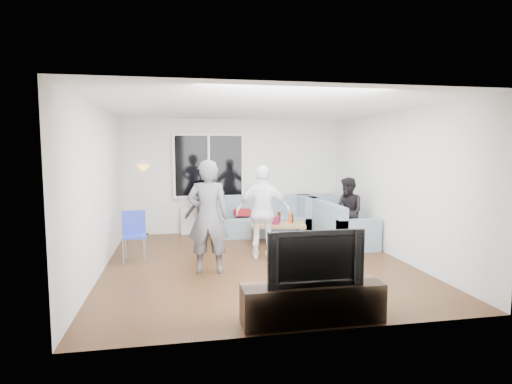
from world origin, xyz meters
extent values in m
cube|color=#56351C|center=(0.00, 0.00, -0.02)|extent=(5.00, 5.50, 0.04)
cube|color=white|center=(0.00, 0.00, 2.62)|extent=(5.00, 5.50, 0.04)
cube|color=silver|center=(0.00, 2.77, 1.30)|extent=(5.00, 0.04, 2.60)
cube|color=silver|center=(0.00, -2.77, 1.30)|extent=(5.00, 0.04, 2.60)
cube|color=silver|center=(-2.52, 0.00, 1.30)|extent=(0.04, 5.50, 2.60)
cube|color=silver|center=(2.52, 0.00, 1.30)|extent=(0.04, 5.50, 2.60)
cube|color=white|center=(-0.60, 2.69, 1.55)|extent=(1.62, 0.06, 1.47)
cube|color=black|center=(-0.60, 2.65, 1.55)|extent=(1.50, 0.02, 1.35)
cube|color=white|center=(-0.60, 2.64, 1.55)|extent=(0.05, 0.03, 1.35)
cube|color=silver|center=(-0.60, 2.65, 0.31)|extent=(1.30, 0.12, 0.62)
imported|color=#296829|center=(-0.35, 2.62, 0.81)|extent=(0.25, 0.22, 0.38)
imported|color=silver|center=(-0.97, 2.62, 0.70)|extent=(0.20, 0.20, 0.17)
cube|color=gray|center=(1.87, 2.27, 0.42)|extent=(0.85, 0.85, 0.85)
cube|color=orange|center=(-0.45, 2.25, 0.51)|extent=(0.43, 0.38, 0.14)
cube|color=maroon|center=(0.12, 2.33, 0.51)|extent=(0.36, 0.30, 0.13)
cube|color=#A3844F|center=(0.72, 1.43, 0.20)|extent=(1.19, 0.79, 0.40)
cylinder|color=maroon|center=(0.64, 1.35, 0.49)|extent=(0.17, 0.17, 0.17)
imported|color=#4F4E53|center=(-0.85, -0.42, 0.89)|extent=(0.71, 0.53, 1.77)
imported|color=white|center=(0.18, 0.30, 0.82)|extent=(1.01, 0.55, 1.65)
imported|color=black|center=(2.02, 0.89, 0.69)|extent=(0.63, 0.75, 1.37)
imported|color=black|center=(-0.78, 2.30, 0.60)|extent=(0.88, 0.68, 1.20)
cube|color=#2E2217|center=(0.16, -2.50, 0.22)|extent=(1.60, 0.40, 0.44)
imported|color=black|center=(0.16, -2.50, 0.75)|extent=(1.08, 0.14, 0.62)
cylinder|color=#DD4513|center=(0.96, 1.36, 0.52)|extent=(0.07, 0.07, 0.25)
cylinder|color=black|center=(1.03, 1.51, 0.49)|extent=(0.07, 0.07, 0.18)
cylinder|color=#321C0B|center=(0.78, 1.58, 0.51)|extent=(0.07, 0.07, 0.22)
camera|label=1|loc=(-1.30, -6.80, 1.94)|focal=29.17mm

